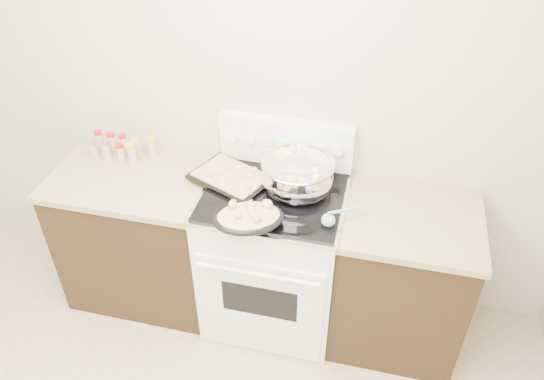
# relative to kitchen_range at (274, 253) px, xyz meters

# --- Properties ---
(room_shell) EXTENTS (4.10, 3.60, 2.75)m
(room_shell) POSITION_rel_kitchen_range_xyz_m (-0.35, -1.42, 1.21)
(room_shell) COLOR beige
(room_shell) RESTS_ON ground
(counter_left) EXTENTS (0.93, 0.67, 0.92)m
(counter_left) POSITION_rel_kitchen_range_xyz_m (-0.83, 0.01, -0.03)
(counter_left) COLOR black
(counter_left) RESTS_ON ground
(counter_right) EXTENTS (0.73, 0.67, 0.92)m
(counter_right) POSITION_rel_kitchen_range_xyz_m (0.73, 0.01, -0.03)
(counter_right) COLOR black
(counter_right) RESTS_ON ground
(kitchen_range) EXTENTS (0.78, 0.73, 1.22)m
(kitchen_range) POSITION_rel_kitchen_range_xyz_m (0.00, 0.00, 0.00)
(kitchen_range) COLOR white
(kitchen_range) RESTS_ON ground
(mixing_bowl) EXTENTS (0.45, 0.45, 0.23)m
(mixing_bowl) POSITION_rel_kitchen_range_xyz_m (0.11, 0.06, 0.54)
(mixing_bowl) COLOR silver
(mixing_bowl) RESTS_ON kitchen_range
(roasting_pan) EXTENTS (0.42, 0.37, 0.11)m
(roasting_pan) POSITION_rel_kitchen_range_xyz_m (-0.06, -0.28, 0.50)
(roasting_pan) COLOR black
(roasting_pan) RESTS_ON kitchen_range
(baking_sheet) EXTENTS (0.50, 0.44, 0.06)m
(baking_sheet) POSITION_rel_kitchen_range_xyz_m (-0.26, 0.06, 0.47)
(baking_sheet) COLOR black
(baking_sheet) RESTS_ON kitchen_range
(wooden_spoon) EXTENTS (0.14, 0.22, 0.04)m
(wooden_spoon) POSITION_rel_kitchen_range_xyz_m (-0.16, -0.12, 0.46)
(wooden_spoon) COLOR tan
(wooden_spoon) RESTS_ON kitchen_range
(blue_ladle) EXTENTS (0.21, 0.19, 0.09)m
(blue_ladle) POSITION_rel_kitchen_range_xyz_m (0.33, -0.18, 0.48)
(blue_ladle) COLOR #7DA9BB
(blue_ladle) RESTS_ON kitchen_range
(spice_jars) EXTENTS (0.38, 0.14, 0.13)m
(spice_jars) POSITION_rel_kitchen_range_xyz_m (-0.97, 0.16, 0.49)
(spice_jars) COLOR #BFB28C
(spice_jars) RESTS_ON counter_left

